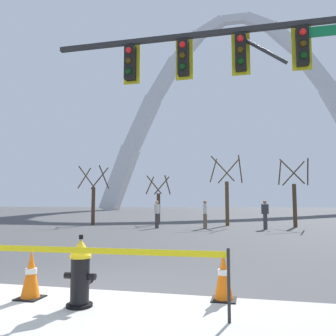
{
  "coord_description": "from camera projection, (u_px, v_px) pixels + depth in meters",
  "views": [
    {
      "loc": [
        2.46,
        -5.31,
        1.43
      ],
      "look_at": [
        0.04,
        5.0,
        2.5
      ],
      "focal_mm": 37.48,
      "sensor_mm": 36.0,
      "label": 1
    }
  ],
  "objects": [
    {
      "name": "monument_arch",
      "position": [
        236.0,
        120.0,
        69.17
      ],
      "size": [
        56.37,
        3.25,
        40.17
      ],
      "color": "silver",
      "rests_on": "ground"
    },
    {
      "name": "pedestrian_walking_left",
      "position": [
        205.0,
        214.0,
        19.82
      ],
      "size": [
        0.23,
        0.36,
        1.59
      ],
      "color": "brown",
      "rests_on": "ground"
    },
    {
      "name": "traffic_cone_by_hydrant",
      "position": [
        31.0,
        275.0,
        5.29
      ],
      "size": [
        0.36,
        0.36,
        0.73
      ],
      "color": "black",
      "rests_on": "ground"
    },
    {
      "name": "tree_center_left",
      "position": [
        227.0,
        195.0,
        22.58
      ],
      "size": [
        2.05,
        2.06,
        4.45
      ],
      "color": "brown",
      "rests_on": "ground"
    },
    {
      "name": "fire_hydrant",
      "position": [
        80.0,
        273.0,
        4.9
      ],
      "size": [
        0.46,
        0.48,
        0.99
      ],
      "color": "black",
      "rests_on": "ground"
    },
    {
      "name": "tree_center_right",
      "position": [
        294.0,
        197.0,
        21.27
      ],
      "size": [
        1.89,
        1.9,
        4.09
      ],
      "color": "#473323",
      "rests_on": "ground"
    },
    {
      "name": "traffic_cone_mid_sidewalk",
      "position": [
        223.0,
        276.0,
        5.19
      ],
      "size": [
        0.36,
        0.36,
        0.73
      ],
      "color": "black",
      "rests_on": "ground"
    },
    {
      "name": "traffic_signal_gantry",
      "position": [
        259.0,
        77.0,
        8.25
      ],
      "size": [
        7.82,
        0.44,
        6.0
      ],
      "color": "#232326",
      "rests_on": "ground"
    },
    {
      "name": "caution_tape_barrier",
      "position": [
        62.0,
        266.0,
        4.7
      ],
      "size": [
        4.44,
        0.14,
        0.89
      ],
      "color": "#232326",
      "rests_on": "ground"
    },
    {
      "name": "ground_plane",
      "position": [
        94.0,
        294.0,
        5.56
      ],
      "size": [
        240.0,
        240.0,
        0.0
      ],
      "primitive_type": "plane",
      "color": "#474749"
    },
    {
      "name": "pedestrian_walking_right",
      "position": [
        157.0,
        214.0,
        20.22
      ],
      "size": [
        0.26,
        0.37,
        1.59
      ],
      "color": "#38383D",
      "rests_on": "ground"
    },
    {
      "name": "tree_left_mid",
      "position": [
        158.0,
        203.0,
        23.71
      ],
      "size": [
        1.54,
        1.55,
        3.3
      ],
      "color": "#473323",
      "rests_on": "ground"
    },
    {
      "name": "pedestrian_standing_center",
      "position": [
        265.0,
        214.0,
        19.32
      ],
      "size": [
        0.39,
        0.36,
        1.59
      ],
      "color": "#38383D",
      "rests_on": "ground"
    },
    {
      "name": "tree_far_left",
      "position": [
        93.0,
        199.0,
        23.22
      ],
      "size": [
        1.8,
        1.81,
        3.89
      ],
      "color": "#473323",
      "rests_on": "ground"
    }
  ]
}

